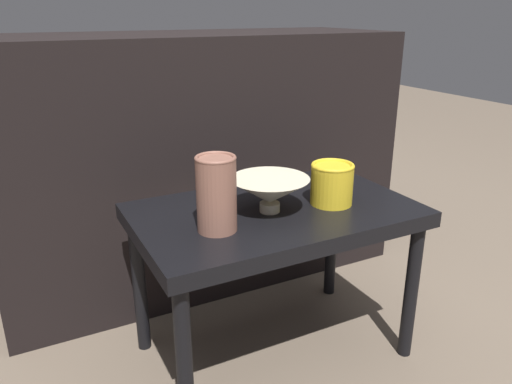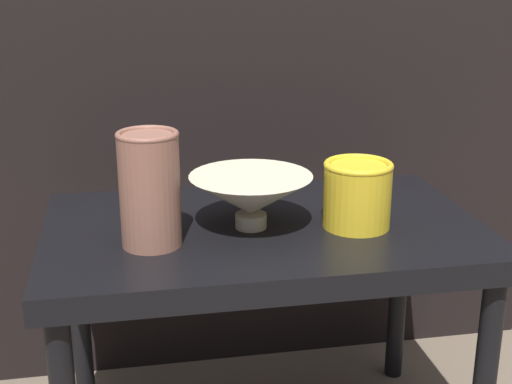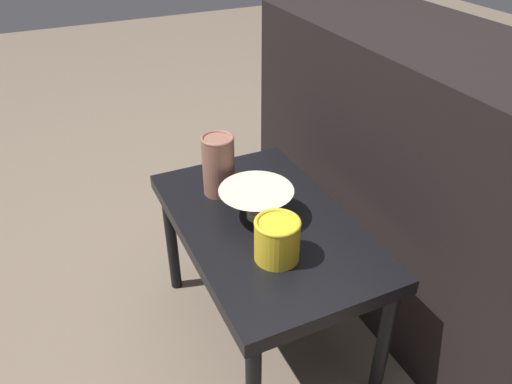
# 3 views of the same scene
# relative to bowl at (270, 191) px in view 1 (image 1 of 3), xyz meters

# --- Properties ---
(ground_plane) EXTENTS (8.00, 8.00, 0.00)m
(ground_plane) POSITION_rel_bowl_xyz_m (0.02, 0.01, -0.49)
(ground_plane) COLOR #6B5B4C
(table) EXTENTS (0.71, 0.43, 0.43)m
(table) POSITION_rel_bowl_xyz_m (0.02, 0.01, -0.11)
(table) COLOR black
(table) RESTS_ON ground_plane
(couch_backdrop) EXTENTS (1.34, 0.50, 0.84)m
(couch_backdrop) POSITION_rel_bowl_xyz_m (0.02, 0.57, -0.07)
(couch_backdrop) COLOR black
(couch_backdrop) RESTS_ON ground_plane
(bowl) EXTENTS (0.20, 0.20, 0.09)m
(bowl) POSITION_rel_bowl_xyz_m (0.00, 0.00, 0.00)
(bowl) COLOR beige
(bowl) RESTS_ON table
(vase_textured_left) EXTENTS (0.09, 0.09, 0.18)m
(vase_textured_left) POSITION_rel_bowl_xyz_m (-0.16, -0.04, 0.04)
(vase_textured_left) COLOR brown
(vase_textured_left) RESTS_ON table
(vase_colorful_right) EXTENTS (0.11, 0.11, 0.11)m
(vase_colorful_right) POSITION_rel_bowl_xyz_m (0.17, -0.02, 0.00)
(vase_colorful_right) COLOR gold
(vase_colorful_right) RESTS_ON table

